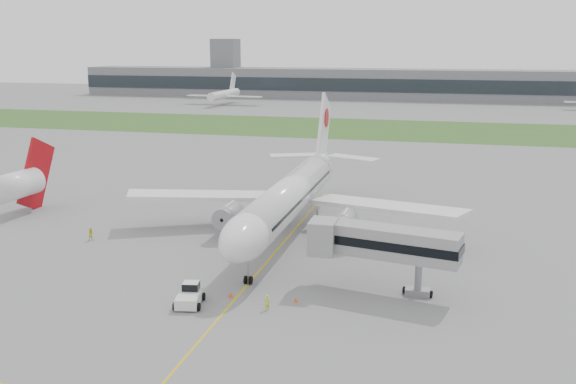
% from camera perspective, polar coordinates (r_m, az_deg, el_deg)
% --- Properties ---
extents(ground, '(600.00, 600.00, 0.00)m').
position_cam_1_polar(ground, '(84.95, -0.48, -4.61)').
color(ground, slate).
rests_on(ground, ground).
extents(apron_markings, '(70.00, 70.00, 0.04)m').
position_cam_1_polar(apron_markings, '(80.36, -1.39, -5.65)').
color(apron_markings, gold).
rests_on(apron_markings, ground).
extents(grass_strip, '(600.00, 50.00, 0.02)m').
position_cam_1_polar(grass_strip, '(201.02, 8.22, 5.57)').
color(grass_strip, '#2C5720').
rests_on(grass_strip, ground).
extents(terminal_building, '(320.00, 22.30, 14.00)m').
position_cam_1_polar(terminal_building, '(309.43, 10.47, 9.38)').
color(terminal_building, slate).
rests_on(terminal_building, ground).
extents(control_tower, '(12.00, 12.00, 56.00)m').
position_cam_1_polar(control_tower, '(330.39, -5.49, 8.54)').
color(control_tower, slate).
rests_on(control_tower, ground).
extents(airliner, '(48.13, 53.95, 17.88)m').
position_cam_1_polar(airliner, '(87.99, 0.31, -0.15)').
color(airliner, white).
rests_on(airliner, ground).
extents(pushback_tug, '(3.31, 4.33, 2.03)m').
position_cam_1_polar(pushback_tug, '(66.47, -8.73, -9.05)').
color(pushback_tug, silver).
rests_on(pushback_tug, ground).
extents(jet_bridge, '(16.15, 6.26, 7.36)m').
position_cam_1_polar(jet_bridge, '(68.07, 8.08, -4.46)').
color(jet_bridge, gray).
rests_on(jet_bridge, ground).
extents(safety_cone_left, '(0.45, 0.45, 0.62)m').
position_cam_1_polar(safety_cone_left, '(67.81, -5.11, -9.06)').
color(safety_cone_left, '#FF4E0D').
rests_on(safety_cone_left, ground).
extents(safety_cone_right, '(0.42, 0.42, 0.58)m').
position_cam_1_polar(safety_cone_right, '(66.33, 0.68, -9.54)').
color(safety_cone_right, '#FF4E0D').
rests_on(safety_cone_right, ground).
extents(ground_crew_near, '(0.68, 0.68, 1.59)m').
position_cam_1_polar(ground_crew_near, '(64.34, -1.89, -9.80)').
color(ground_crew_near, '#CDEA27').
rests_on(ground_crew_near, ground).
extents(ground_crew_far, '(1.09, 1.05, 1.76)m').
position_cam_1_polar(ground_crew_far, '(89.95, -17.09, -3.60)').
color(ground_crew_far, yellow).
rests_on(ground_crew_far, ground).
extents(neighbor_aircraft, '(4.75, 14.80, 12.05)m').
position_cam_1_polar(neighbor_aircraft, '(106.44, -22.87, 0.64)').
color(neighbor_aircraft, '#A10910').
rests_on(neighbor_aircraft, ground).
extents(distant_aircraft_left, '(34.37, 30.58, 12.75)m').
position_cam_1_polar(distant_aircraft_left, '(279.76, -5.67, 7.72)').
color(distant_aircraft_left, white).
rests_on(distant_aircraft_left, ground).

